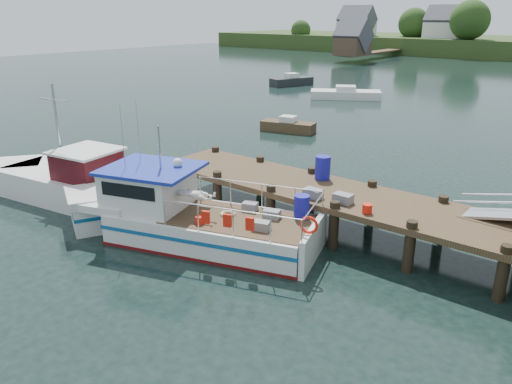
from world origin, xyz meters
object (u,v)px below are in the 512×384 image
Objects in this scene: moored_a at (345,94)px; moored_e at (292,81)px; work_boat at (73,182)px; moored_rowboat at (288,126)px; dock at (504,203)px; lobster_boat at (181,216)px.

moored_a is 9.36m from moored_e.
moored_a is at bearing -14.61° from moored_e.
work_boat is 15.45m from moored_rowboat.
work_boat is at bearing -59.40° from moored_e.
work_boat reaches higher than moored_rowboat.
lobster_boat reaches higher than dock.
work_boat reaches higher than moored_a.
dock is 1.88× the size of work_boat.
moored_rowboat is at bearing 94.98° from lobster_boat.
lobster_boat is 1.05× the size of work_boat.
dock is 39.85m from moored_e.
lobster_boat is 1.93× the size of moored_e.
work_boat is 29.34m from moored_a.
work_boat is 1.42× the size of moored_a.
moored_e is (-11.89, 17.64, 0.10)m from moored_rowboat.
moored_a is at bearing 91.04° from lobster_boat.
moored_a is (-3.41, 13.67, 0.04)m from moored_rowboat.
moored_e is (-18.27, 32.99, -0.35)m from lobster_boat.
moored_e is (-27.11, 29.14, -1.78)m from dock.
lobster_boat is at bearing -7.75° from work_boat.
work_boat reaches higher than dock.
lobster_boat reaches higher than moored_a.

